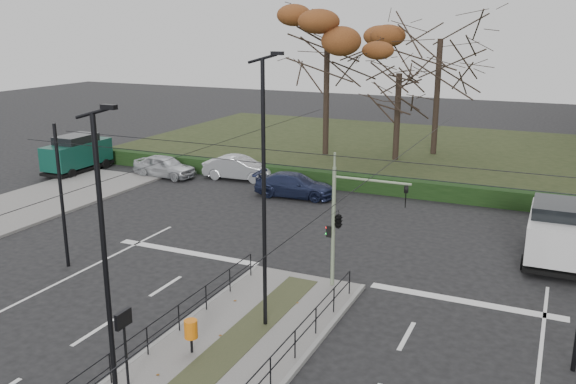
# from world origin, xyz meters

# --- Properties ---
(ground) EXTENTS (140.00, 140.00, 0.00)m
(ground) POSITION_xyz_m (0.00, 0.00, 0.00)
(ground) COLOR black
(ground) RESTS_ON ground
(median_island) EXTENTS (4.40, 15.00, 0.14)m
(median_island) POSITION_xyz_m (0.00, -2.50, 0.07)
(median_island) COLOR #64625F
(median_island) RESTS_ON ground
(park) EXTENTS (38.00, 26.00, 0.10)m
(park) POSITION_xyz_m (-6.00, 32.00, 0.05)
(park) COLOR black
(park) RESTS_ON ground
(hedge) EXTENTS (38.00, 1.00, 1.00)m
(hedge) POSITION_xyz_m (-6.00, 18.60, 0.50)
(hedge) COLOR black
(hedge) RESTS_ON ground
(median_railing) EXTENTS (4.14, 13.24, 0.92)m
(median_railing) POSITION_xyz_m (0.00, -2.60, 0.98)
(median_railing) COLOR black
(median_railing) RESTS_ON median_island
(catenary) EXTENTS (20.00, 34.00, 6.00)m
(catenary) POSITION_xyz_m (0.00, 1.62, 3.42)
(catenary) COLOR black
(catenary) RESTS_ON ground
(traffic_light) EXTENTS (3.13, 1.78, 4.61)m
(traffic_light) POSITION_xyz_m (1.46, 4.50, 2.82)
(traffic_light) COLOR gray
(traffic_light) RESTS_ON median_island
(litter_bin) EXTENTS (0.41, 0.41, 1.06)m
(litter_bin) POSITION_xyz_m (-0.93, -1.94, 0.90)
(litter_bin) COLOR black
(litter_bin) RESTS_ON median_island
(info_panel) EXTENTS (0.13, 0.59, 2.26)m
(info_panel) POSITION_xyz_m (-1.51, -4.21, 1.92)
(info_panel) COLOR black
(info_panel) RESTS_ON median_island
(streetlamp_median_near) EXTENTS (0.67, 0.14, 8.03)m
(streetlamp_median_near) POSITION_xyz_m (-0.20, -6.12, 4.22)
(streetlamp_median_near) COLOR black
(streetlamp_median_near) RESTS_ON median_island
(streetlamp_median_far) EXTENTS (0.74, 0.15, 8.83)m
(streetlamp_median_far) POSITION_xyz_m (0.32, 0.58, 4.63)
(streetlamp_median_far) COLOR black
(streetlamp_median_far) RESTS_ON median_island
(parked_car_first) EXTENTS (4.42, 1.97, 1.47)m
(parked_car_first) POSITION_xyz_m (-15.09, 16.50, 0.74)
(parked_car_first) COLOR #B8BCC1
(parked_car_first) RESTS_ON ground
(parked_car_second) EXTENTS (4.73, 1.98, 1.52)m
(parked_car_second) POSITION_xyz_m (-10.31, 18.00, 0.76)
(parked_car_second) COLOR #B8BCC1
(parked_car_second) RESTS_ON ground
(parked_car_third) EXTENTS (4.91, 2.33, 1.38)m
(parked_car_third) POSITION_xyz_m (-5.32, 15.70, 0.69)
(parked_car_third) COLOR #1C2443
(parked_car_third) RESTS_ON ground
(white_van) EXTENTS (2.28, 4.94, 2.58)m
(white_van) POSITION_xyz_m (8.71, 11.04, 1.34)
(white_van) COLOR silver
(white_van) RESTS_ON ground
(green_van) EXTENTS (2.16, 5.18, 2.57)m
(green_van) POSITION_xyz_m (-21.28, 15.20, 1.33)
(green_van) COLOR #0C382E
(green_van) RESTS_ON ground
(rust_tree) EXTENTS (9.71, 9.71, 12.84)m
(rust_tree) POSITION_xyz_m (-7.98, 27.54, 9.85)
(rust_tree) COLOR black
(rust_tree) RESTS_ON park
(bare_tree_center) EXTENTS (9.03, 9.03, 11.50)m
(bare_tree_center) POSITION_xyz_m (-0.39, 31.10, 8.13)
(bare_tree_center) COLOR black
(bare_tree_center) RESTS_ON park
(bare_tree_near) EXTENTS (5.38, 5.38, 8.35)m
(bare_tree_near) POSITION_xyz_m (-2.53, 27.80, 5.91)
(bare_tree_near) COLOR black
(bare_tree_near) RESTS_ON park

